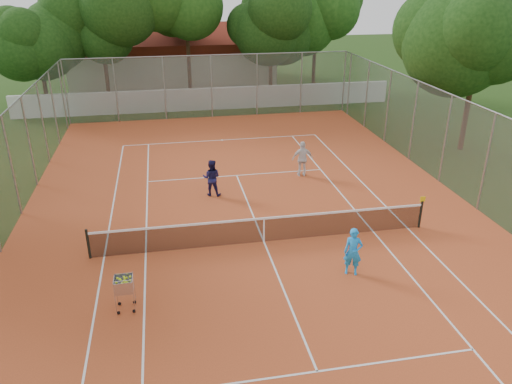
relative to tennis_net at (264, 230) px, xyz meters
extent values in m
plane|color=#19320D|center=(0.00, 0.00, -0.51)|extent=(120.00, 120.00, 0.00)
cube|color=#BC4E24|center=(0.00, 0.00, -0.50)|extent=(18.00, 34.00, 0.02)
cube|color=white|center=(0.00, 0.00, -0.49)|extent=(10.98, 23.78, 0.01)
cube|color=black|center=(0.00, 0.00, 0.00)|extent=(11.88, 0.10, 0.98)
cube|color=slate|center=(0.00, 0.00, 1.49)|extent=(18.00, 34.00, 4.00)
cube|color=silver|center=(0.00, 19.00, 0.24)|extent=(26.00, 0.30, 1.50)
cube|color=beige|center=(-2.00, 29.00, 1.69)|extent=(16.40, 9.00, 4.40)
cube|color=black|center=(0.00, 22.00, 4.49)|extent=(29.00, 19.00, 10.00)
imported|color=#1B8EEA|center=(2.33, -2.50, 0.29)|extent=(0.67, 0.56, 1.57)
imported|color=#181644|center=(-1.37, 4.40, 0.30)|extent=(0.91, 0.79, 1.59)
imported|color=silver|center=(3.02, 5.83, 0.35)|extent=(1.01, 0.49, 1.67)
cube|color=#B5B6BD|center=(-4.60, -3.07, 0.08)|extent=(0.61, 0.61, 1.13)
camera|label=1|loc=(-3.15, -15.15, 8.28)|focal=35.00mm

